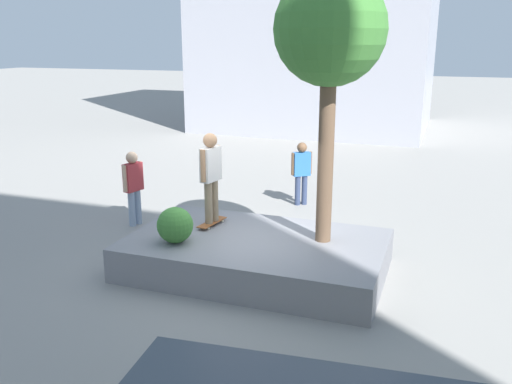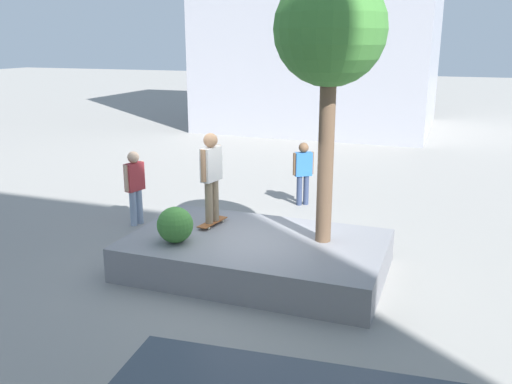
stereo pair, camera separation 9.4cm
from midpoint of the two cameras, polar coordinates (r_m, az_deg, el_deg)
The scene contains 8 objects.
ground_plane at distance 10.46m, azimuth -1.89°, elevation -7.95°, with size 120.00×120.00×0.00m, color gray.
planter_ledge at distance 10.21m, azimuth -0.26°, elevation -6.60°, with size 4.70×2.85×0.64m, color gray.
plaza_tree at distance 9.45m, azimuth 7.48°, elevation 16.13°, with size 1.90×1.90×4.67m.
boxwood_shrub at distance 9.93m, azimuth -8.75°, elevation -3.44°, with size 0.66×0.66×0.66m, color #3D7A33.
skateboard at distance 10.83m, azimuth -4.88°, elevation -3.21°, with size 0.33×0.82×0.07m.
skateboarder at distance 10.54m, azimuth -5.01°, elevation 2.15°, with size 0.28×0.59×1.77m.
bystander_watching at distance 12.83m, azimuth -12.93°, elevation 0.92°, with size 0.30×0.58×1.74m.
passerby_with_bag at distance 14.13m, azimuth 4.60°, elevation 2.40°, with size 0.47×0.41×1.66m.
Camera 1 is at (-3.51, 8.91, 4.19)m, focal length 38.17 mm.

